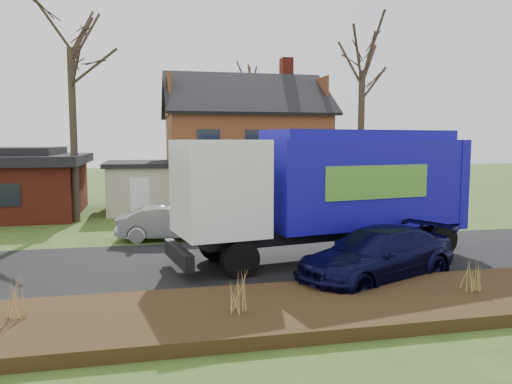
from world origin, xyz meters
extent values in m
plane|color=#334E1A|center=(0.00, 0.00, 0.00)|extent=(120.00, 120.00, 0.00)
cube|color=black|center=(0.00, 0.00, 0.01)|extent=(80.00, 7.00, 0.02)
cube|color=black|center=(0.00, -5.30, 0.15)|extent=(80.00, 3.50, 0.30)
cube|color=beige|center=(2.00, 14.00, 1.35)|extent=(9.00, 7.50, 2.70)
cube|color=brown|center=(2.00, 14.00, 4.10)|extent=(9.00, 7.50, 2.80)
cube|color=maroon|center=(5.00, 15.00, 8.46)|extent=(0.70, 0.90, 1.60)
cube|color=beige|center=(-4.20, 13.50, 1.30)|extent=(3.50, 5.50, 2.60)
cube|color=black|center=(-4.20, 13.50, 2.72)|extent=(3.90, 5.90, 0.24)
cylinder|color=black|center=(-1.18, -1.87, 0.57)|extent=(1.19, 0.58, 1.14)
cylinder|color=black|center=(-1.58, 0.39, 0.57)|extent=(1.19, 0.58, 1.14)
cylinder|color=black|center=(4.96, -0.78, 0.57)|extent=(1.19, 0.58, 1.14)
cylinder|color=black|center=(4.55, 1.48, 0.57)|extent=(1.19, 0.58, 1.14)
cylinder|color=black|center=(6.35, -0.53, 0.57)|extent=(1.19, 0.58, 1.14)
cylinder|color=black|center=(5.95, 1.73, 0.57)|extent=(1.19, 0.58, 1.14)
cube|color=black|center=(2.39, -0.07, 0.93)|extent=(9.48, 2.94, 0.38)
cube|color=white|center=(-1.65, -0.79, 2.62)|extent=(2.95, 3.13, 2.95)
cube|color=black|center=(-2.83, -1.00, 2.79)|extent=(0.51, 2.38, 0.98)
cube|color=black|center=(-2.94, -1.02, 0.60)|extent=(0.75, 2.74, 0.49)
cube|color=#140D9E|center=(3.41, 0.11, 2.62)|extent=(7.26, 3.90, 2.95)
cube|color=#140D9E|center=(3.41, 0.11, 4.26)|extent=(6.88, 3.52, 0.33)
cube|color=#140D9E|center=(6.91, 0.73, 2.51)|extent=(0.86, 2.81, 3.17)
cube|color=#539B32|center=(3.49, -1.28, 2.73)|extent=(3.88, 0.73, 1.09)
cube|color=#539B32|center=(3.01, 1.45, 2.73)|extent=(3.88, 0.73, 1.09)
imported|color=#979A9E|center=(-2.89, 4.37, 0.72)|extent=(4.48, 1.97, 1.43)
imported|color=black|center=(2.57, -3.15, 0.78)|extent=(5.80, 4.20, 1.56)
cylinder|color=#3B2F23|center=(-7.31, 9.99, 4.28)|extent=(0.36, 0.36, 8.56)
cylinder|color=#3C2C24|center=(7.56, 9.16, 3.90)|extent=(0.36, 0.36, 7.79)
cylinder|color=#3B2E23|center=(3.94, 20.74, 4.09)|extent=(0.31, 0.31, 8.19)
cone|color=tan|center=(-6.63, -4.97, 0.75)|extent=(0.04, 0.04, 0.90)
cone|color=tan|center=(-6.78, -4.97, 0.75)|extent=(0.04, 0.04, 0.90)
cone|color=tan|center=(-6.48, -4.97, 0.75)|extent=(0.04, 0.04, 0.90)
cone|color=tan|center=(-6.63, -4.85, 0.75)|extent=(0.04, 0.04, 0.90)
cone|color=tan|center=(-6.63, -5.09, 0.75)|extent=(0.04, 0.04, 0.90)
cone|color=tan|center=(-1.95, -5.65, 0.79)|extent=(0.04, 0.04, 0.98)
cone|color=tan|center=(-2.11, -5.65, 0.79)|extent=(0.04, 0.04, 0.98)
cone|color=tan|center=(-1.80, -5.65, 0.79)|extent=(0.04, 0.04, 0.98)
cone|color=tan|center=(-1.95, -5.53, 0.79)|extent=(0.04, 0.04, 0.98)
cone|color=tan|center=(-1.95, -5.77, 0.79)|extent=(0.04, 0.04, 0.98)
cone|color=#A9914A|center=(4.06, -5.37, 0.69)|extent=(0.04, 0.04, 0.79)
cone|color=#A9914A|center=(3.92, -5.37, 0.69)|extent=(0.04, 0.04, 0.79)
cone|color=#A9914A|center=(4.20, -5.37, 0.69)|extent=(0.04, 0.04, 0.79)
cone|color=#A9914A|center=(4.06, -5.26, 0.69)|extent=(0.04, 0.04, 0.79)
cone|color=#A9914A|center=(4.06, -5.48, 0.69)|extent=(0.04, 0.04, 0.79)
camera|label=1|loc=(-3.84, -16.13, 4.09)|focal=35.00mm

